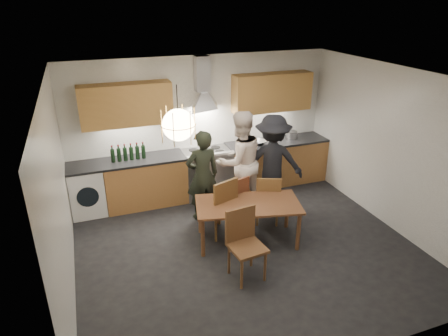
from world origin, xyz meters
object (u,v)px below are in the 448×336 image
object	(u,v)px
chair_front	(244,239)
mixing_bowl	(258,142)
dining_table	(248,208)
person_right	(272,162)
stock_pot	(292,135)
wine_bottles	(128,152)
person_mid	(240,162)
chair_back_left	(221,204)
person_left	(203,176)

from	to	relation	value
chair_front	mixing_bowl	xyz separation A→B (m)	(1.34, 2.49, 0.37)
dining_table	person_right	bearing A→B (deg)	61.12
stock_pot	wine_bottles	world-z (taller)	wine_bottles
person_mid	person_right	xyz separation A→B (m)	(0.59, -0.08, -0.05)
dining_table	stock_pot	world-z (taller)	stock_pot
chair_back_left	person_right	xyz separation A→B (m)	(1.19, 0.66, 0.28)
mixing_bowl	chair_back_left	bearing A→B (deg)	-131.41
chair_front	person_right	world-z (taller)	person_right
chair_back_left	wine_bottles	xyz separation A→B (m)	(-1.19, 1.51, 0.48)
person_left	mixing_bowl	bearing A→B (deg)	-151.58
person_mid	person_right	distance (m)	0.59
mixing_bowl	wine_bottles	bearing A→B (deg)	179.23
person_left	person_right	world-z (taller)	person_right
wine_bottles	person_right	bearing A→B (deg)	-19.66
dining_table	chair_back_left	size ratio (longest dim) A/B	1.72
person_left	person_mid	distance (m)	0.72
dining_table	chair_back_left	distance (m)	0.44
person_mid	person_right	size ratio (longest dim) A/B	1.06
person_right	wine_bottles	bearing A→B (deg)	3.22
chair_back_left	chair_front	world-z (taller)	chair_back_left
chair_front	mixing_bowl	distance (m)	2.85
person_right	stock_pot	distance (m)	1.24
stock_pot	wine_bottles	xyz separation A→B (m)	(-3.25, -0.03, 0.08)
chair_back_left	person_left	size ratio (longest dim) A/B	0.63
person_left	mixing_bowl	xyz separation A→B (m)	(1.40, 0.82, 0.15)
chair_front	person_right	size ratio (longest dim) A/B	0.57
dining_table	person_mid	xyz separation A→B (m)	(0.28, 1.03, 0.32)
mixing_bowl	person_mid	bearing A→B (deg)	-133.35
chair_back_left	person_right	world-z (taller)	person_right
chair_front	person_left	bearing A→B (deg)	85.22
person_left	person_right	xyz separation A→B (m)	(1.29, 0.00, 0.07)
mixing_bowl	stock_pot	distance (m)	0.76
person_left	chair_back_left	bearing A→B (deg)	96.58
chair_back_left	wine_bottles	size ratio (longest dim) A/B	1.66
person_left	wine_bottles	size ratio (longest dim) A/B	2.63
chair_back_left	person_right	size ratio (longest dim) A/B	0.58
person_right	chair_front	bearing A→B (deg)	76.45
dining_table	wine_bottles	distance (m)	2.40
mixing_bowl	wine_bottles	size ratio (longest dim) A/B	0.48
stock_pot	mixing_bowl	bearing A→B (deg)	-175.54
wine_bottles	dining_table	bearing A→B (deg)	-49.84
chair_front	person_mid	bearing A→B (deg)	62.98
dining_table	wine_bottles	size ratio (longest dim) A/B	2.85
chair_front	person_right	bearing A→B (deg)	46.77
person_mid	chair_front	bearing A→B (deg)	61.15
person_mid	mixing_bowl	xyz separation A→B (m)	(0.69, 0.73, 0.03)
dining_table	stock_pot	xyz separation A→B (m)	(1.73, 1.83, 0.38)
person_left	stock_pot	bearing A→B (deg)	-159.81
dining_table	chair_front	xyz separation A→B (m)	(-0.37, -0.72, -0.03)
chair_front	mixing_bowl	bearing A→B (deg)	54.90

